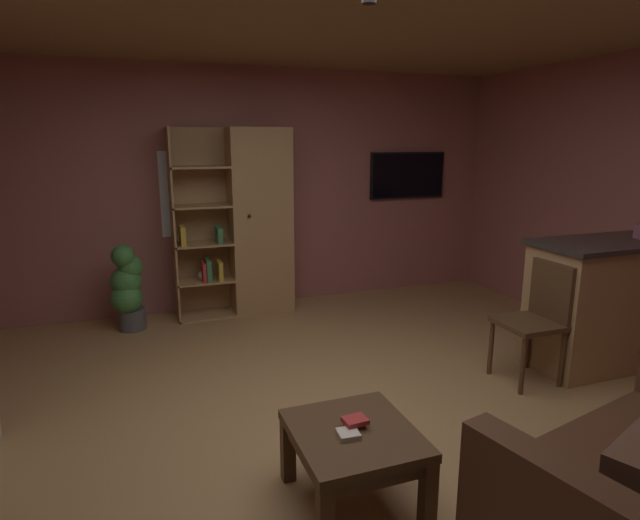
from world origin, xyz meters
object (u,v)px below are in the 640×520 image
object	(u,v)px
table_book_0	(348,434)
bookshelf_cabinet	(252,223)
wall_mounted_tv	(407,175)
potted_floor_plant	(127,288)
kitchen_bar_counter	(615,302)
coffee_table	(354,445)
dining_chair	(538,314)
table_book_1	(355,420)

from	to	relation	value
table_book_0	bookshelf_cabinet	bearing A→B (deg)	85.22
table_book_0	wall_mounted_tv	xyz separation A→B (m)	(2.23, 3.46, 0.98)
bookshelf_cabinet	potted_floor_plant	distance (m)	1.39
bookshelf_cabinet	kitchen_bar_counter	world-z (taller)	bookshelf_cabinet
wall_mounted_tv	coffee_table	bearing A→B (deg)	-122.49
bookshelf_cabinet	dining_chair	xyz separation A→B (m)	(1.65, -2.39, -0.42)
table_book_1	wall_mounted_tv	bearing A→B (deg)	57.52
table_book_0	potted_floor_plant	bearing A→B (deg)	108.14
coffee_table	wall_mounted_tv	bearing A→B (deg)	57.51
coffee_table	wall_mounted_tv	size ratio (longest dim) A/B	0.68
kitchen_bar_counter	dining_chair	distance (m)	0.83
table_book_1	potted_floor_plant	bearing A→B (deg)	109.60
dining_chair	wall_mounted_tv	xyz separation A→B (m)	(0.30, 2.60, 0.87)
bookshelf_cabinet	table_book_1	distance (m)	3.23
kitchen_bar_counter	coffee_table	size ratio (longest dim) A/B	2.25
potted_floor_plant	table_book_0	bearing A→B (deg)	-71.86
dining_chair	potted_floor_plant	distance (m)	3.67
table_book_1	dining_chair	distance (m)	2.03
coffee_table	table_book_0	world-z (taller)	table_book_0
dining_chair	coffee_table	bearing A→B (deg)	-156.34
bookshelf_cabinet	kitchen_bar_counter	distance (m)	3.44
wall_mounted_tv	dining_chair	bearing A→B (deg)	-96.64
table_book_1	dining_chair	xyz separation A→B (m)	(1.86, 0.80, 0.09)
coffee_table	wall_mounted_tv	world-z (taller)	wall_mounted_tv
table_book_1	dining_chair	size ratio (longest dim) A/B	0.13
bookshelf_cabinet	coffee_table	xyz separation A→B (m)	(-0.22, -3.21, -0.63)
wall_mounted_tv	kitchen_bar_counter	bearing A→B (deg)	-78.31
bookshelf_cabinet	table_book_1	bearing A→B (deg)	-93.73
bookshelf_cabinet	potted_floor_plant	bearing A→B (deg)	-171.80
kitchen_bar_counter	potted_floor_plant	size ratio (longest dim) A/B	1.72
bookshelf_cabinet	coffee_table	bearing A→B (deg)	-93.98
dining_chair	wall_mounted_tv	distance (m)	2.76
table_book_1	table_book_0	bearing A→B (deg)	-135.14
dining_chair	wall_mounted_tv	world-z (taller)	wall_mounted_tv
kitchen_bar_counter	dining_chair	size ratio (longest dim) A/B	1.60
table_book_1	wall_mounted_tv	distance (m)	4.14
coffee_table	kitchen_bar_counter	bearing A→B (deg)	17.74
kitchen_bar_counter	coffee_table	bearing A→B (deg)	-162.26
dining_chair	wall_mounted_tv	size ratio (longest dim) A/B	0.96
wall_mounted_tv	table_book_1	bearing A→B (deg)	-122.48
coffee_table	dining_chair	size ratio (longest dim) A/B	0.71
table_book_1	potted_floor_plant	distance (m)	3.19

